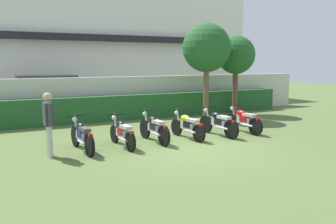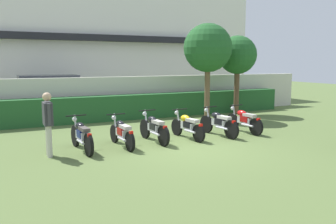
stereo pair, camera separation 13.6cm
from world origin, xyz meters
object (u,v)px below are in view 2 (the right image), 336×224
object	(u,v)px
tree_near_inspector	(208,48)
motorcycle_in_row_1	(122,132)
motorcycle_in_row_4	(219,123)
motorcycle_in_row_5	(244,120)
inspector_person	(48,119)
motorcycle_in_row_2	(154,128)
parked_car	(52,95)
motorcycle_in_row_3	(187,126)
motorcycle_in_row_0	(81,135)
tree_far_side	(237,56)

from	to	relation	value
tree_near_inspector	motorcycle_in_row_1	world-z (taller)	tree_near_inspector
motorcycle_in_row_4	motorcycle_in_row_5	size ratio (longest dim) A/B	1.04
inspector_person	motorcycle_in_row_2	bearing A→B (deg)	5.75
motorcycle_in_row_2	tree_near_inspector	bearing A→B (deg)	-53.61
inspector_person	parked_car	bearing A→B (deg)	81.07
motorcycle_in_row_3	motorcycle_in_row_4	distance (m)	1.18
motorcycle_in_row_4	inspector_person	size ratio (longest dim) A/B	1.11
motorcycle_in_row_0	inspector_person	size ratio (longest dim) A/B	1.14
motorcycle_in_row_0	motorcycle_in_row_1	world-z (taller)	motorcycle_in_row_0
motorcycle_in_row_0	motorcycle_in_row_4	distance (m)	4.68
motorcycle_in_row_2	inspector_person	distance (m)	3.28
parked_car	motorcycle_in_row_4	xyz separation A→B (m)	(4.31, -7.93, -0.48)
motorcycle_in_row_0	motorcycle_in_row_2	distance (m)	2.31
tree_far_side	inspector_person	distance (m)	10.37
motorcycle_in_row_5	motorcycle_in_row_1	bearing A→B (deg)	87.32
motorcycle_in_row_5	inspector_person	distance (m)	6.75
motorcycle_in_row_4	motorcycle_in_row_2	bearing A→B (deg)	80.23
motorcycle_in_row_1	motorcycle_in_row_3	xyz separation A→B (m)	(2.31, 0.11, 0.00)
parked_car	motorcycle_in_row_5	bearing A→B (deg)	-55.55
tree_far_side	motorcycle_in_row_1	bearing A→B (deg)	-151.03
tree_near_inspector	motorcycle_in_row_0	bearing A→B (deg)	-151.43
motorcycle_in_row_2	motorcycle_in_row_4	bearing A→B (deg)	-95.53
tree_near_inspector	motorcycle_in_row_0	size ratio (longest dim) A/B	2.13
tree_far_side	motorcycle_in_row_4	bearing A→B (deg)	-133.31
motorcycle_in_row_1	inspector_person	xyz separation A→B (m)	(-2.10, -0.17, 0.59)
motorcycle_in_row_3	inspector_person	distance (m)	4.46
parked_car	motorcycle_in_row_2	distance (m)	8.07
parked_car	motorcycle_in_row_0	world-z (taller)	parked_car
motorcycle_in_row_0	motorcycle_in_row_3	distance (m)	3.50
motorcycle_in_row_3	motorcycle_in_row_5	bearing A→B (deg)	-96.25
parked_car	tree_near_inspector	distance (m)	7.82
motorcycle_in_row_3	inspector_person	world-z (taller)	inspector_person
parked_car	motorcycle_in_row_2	world-z (taller)	parked_car
motorcycle_in_row_0	motorcycle_in_row_5	world-z (taller)	motorcycle_in_row_0
motorcycle_in_row_2	motorcycle_in_row_4	distance (m)	2.37
motorcycle_in_row_4	motorcycle_in_row_5	bearing A→B (deg)	-94.33
parked_car	motorcycle_in_row_4	distance (m)	9.04
motorcycle_in_row_1	motorcycle_in_row_4	xyz separation A→B (m)	(3.49, 0.04, 0.02)
parked_car	motorcycle_in_row_0	xyz separation A→B (m)	(-0.37, -7.96, -0.48)
tree_near_inspector	motorcycle_in_row_5	xyz separation A→B (m)	(-0.60, -3.41, -2.65)
parked_car	motorcycle_in_row_3	xyz separation A→B (m)	(3.13, -7.85, -0.50)
parked_car	tree_far_side	bearing A→B (deg)	-26.44
tree_far_side	motorcycle_in_row_4	world-z (taller)	tree_far_side
motorcycle_in_row_2	motorcycle_in_row_1	bearing A→B (deg)	94.87
tree_near_inspector	motorcycle_in_row_5	world-z (taller)	tree_near_inspector
motorcycle_in_row_0	inspector_person	xyz separation A→B (m)	(-0.91, -0.18, 0.57)
motorcycle_in_row_0	motorcycle_in_row_2	world-z (taller)	motorcycle_in_row_0
motorcycle_in_row_0	motorcycle_in_row_3	bearing A→B (deg)	-91.81
parked_car	motorcycle_in_row_3	distance (m)	8.47
parked_car	tree_near_inspector	bearing A→B (deg)	-36.66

